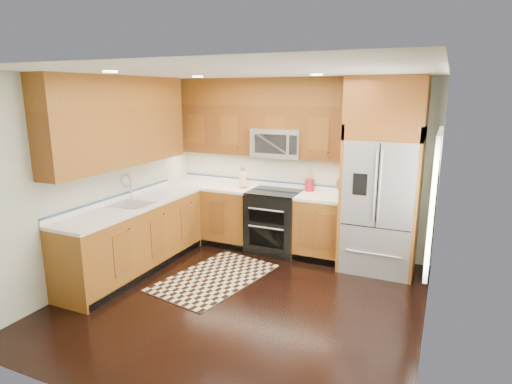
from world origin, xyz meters
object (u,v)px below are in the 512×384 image
at_px(range, 274,222).
at_px(utensil_crock, 309,182).
at_px(rug, 215,277).
at_px(refrigerator, 382,176).
at_px(knife_block, 243,179).

bearing_deg(range, utensil_crock, 28.25).
height_order(range, utensil_crock, utensil_crock).
distance_m(range, rug, 1.38).
bearing_deg(refrigerator, utensil_crock, 165.23).
distance_m(refrigerator, knife_block, 2.14).
bearing_deg(knife_block, rug, -80.39).
distance_m(refrigerator, utensil_crock, 1.15).
xyz_separation_m(refrigerator, knife_block, (-2.12, 0.13, -0.24)).
height_order(refrigerator, rug, refrigerator).
xyz_separation_m(range, rug, (-0.35, -1.25, -0.46)).
relative_size(refrigerator, utensil_crock, 6.84).
relative_size(range, refrigerator, 0.36).
height_order(range, rug, range).
height_order(refrigerator, knife_block, refrigerator).
bearing_deg(rug, utensil_crock, 72.56).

